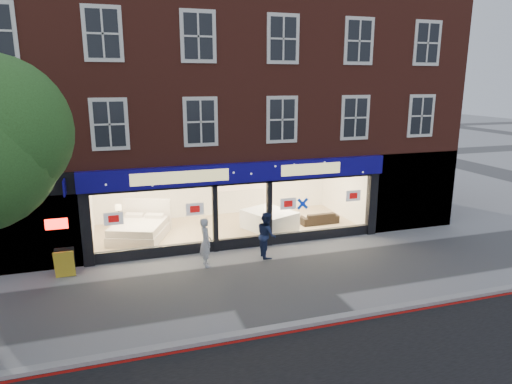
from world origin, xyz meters
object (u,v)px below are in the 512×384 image
display_bed (140,229)px  pedestrian_blue (266,235)px  mattress_stack (269,220)px  a_board (65,263)px  sofa (319,218)px  pedestrian_grey (206,242)px

display_bed → pedestrian_blue: (4.22, -3.15, 0.36)m
mattress_stack → a_board: size_ratio=2.61×
sofa → pedestrian_grey: bearing=26.5°
a_board → display_bed: bearing=49.0°
sofa → pedestrian_grey: 6.35m
mattress_stack → pedestrian_grey: pedestrian_grey is taller
mattress_stack → pedestrian_blue: 2.85m
sofa → pedestrian_grey: size_ratio=1.00×
pedestrian_grey → pedestrian_blue: (2.24, 0.16, -0.02)m
display_bed → sofa: 7.61m
display_bed → mattress_stack: bearing=16.7°
display_bed → mattress_stack: (5.26, -0.52, 0.02)m
a_board → pedestrian_grey: bearing=-5.2°
display_bed → sofa: bearing=19.3°
sofa → a_board: a_board is taller
a_board → sofa: bearing=14.3°
display_bed → a_board: bearing=-109.4°
mattress_stack → display_bed: bearing=174.4°
display_bed → sofa: display_bed is taller
sofa → pedestrian_grey: (-5.62, -2.91, 0.50)m
a_board → pedestrian_grey: size_ratio=0.56×
display_bed → pedestrian_blue: pedestrian_blue is taller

